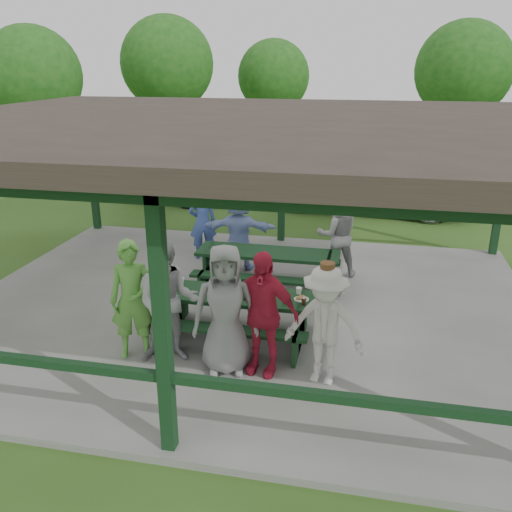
% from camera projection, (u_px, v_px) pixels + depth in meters
% --- Properties ---
extents(ground, '(90.00, 90.00, 0.00)m').
position_uv_depth(ground, '(246.00, 310.00, 9.59)').
color(ground, '#305019').
rests_on(ground, ground).
extents(concrete_slab, '(10.00, 8.00, 0.10)m').
position_uv_depth(concrete_slab, '(246.00, 308.00, 9.58)').
color(concrete_slab, slate).
rests_on(concrete_slab, ground).
extents(pavilion_structure, '(10.60, 8.60, 3.24)m').
position_uv_depth(pavilion_structure, '(245.00, 128.00, 8.52)').
color(pavilion_structure, black).
rests_on(pavilion_structure, concrete_slab).
extents(picnic_table_near, '(2.39, 1.39, 0.75)m').
position_uv_depth(picnic_table_near, '(234.00, 311.00, 8.28)').
color(picnic_table_near, black).
rests_on(picnic_table_near, concrete_slab).
extents(picnic_table_far, '(2.62, 1.39, 0.75)m').
position_uv_depth(picnic_table_far, '(268.00, 265.00, 10.09)').
color(picnic_table_far, black).
rests_on(picnic_table_far, concrete_slab).
extents(table_setting, '(2.26, 0.45, 0.10)m').
position_uv_depth(table_setting, '(236.00, 291.00, 8.20)').
color(table_setting, white).
rests_on(table_setting, picnic_table_near).
extents(contestant_green, '(0.74, 0.59, 1.76)m').
position_uv_depth(contestant_green, '(133.00, 300.00, 7.66)').
color(contestant_green, '#5CA941').
rests_on(contestant_green, concrete_slab).
extents(contestant_grey_left, '(1.02, 0.89, 1.80)m').
position_uv_depth(contestant_grey_left, '(168.00, 302.00, 7.54)').
color(contestant_grey_left, '#9B9C9E').
rests_on(contestant_grey_left, concrete_slab).
extents(contestant_grey_mid, '(1.01, 0.78, 1.83)m').
position_uv_depth(contestant_grey_mid, '(225.00, 310.00, 7.27)').
color(contestant_grey_mid, gray).
rests_on(contestant_grey_mid, concrete_slab).
extents(contestant_red, '(1.09, 0.60, 1.76)m').
position_uv_depth(contestant_red, '(262.00, 313.00, 7.26)').
color(contestant_red, '#C3213F').
rests_on(contestant_red, concrete_slab).
extents(contestant_white_fedora, '(1.16, 0.80, 1.70)m').
position_uv_depth(contestant_white_fedora, '(325.00, 325.00, 7.04)').
color(contestant_white_fedora, silver).
rests_on(contestant_white_fedora, concrete_slab).
extents(spectator_lblue, '(1.52, 0.58, 1.61)m').
position_uv_depth(spectator_lblue, '(239.00, 231.00, 11.00)').
color(spectator_lblue, '#97ADE9').
rests_on(spectator_lblue, concrete_slab).
extents(spectator_blue, '(0.69, 0.59, 1.61)m').
position_uv_depth(spectator_blue, '(203.00, 222.00, 11.61)').
color(spectator_blue, '#3F59A5').
rests_on(spectator_blue, concrete_slab).
extents(spectator_grey, '(0.96, 0.83, 1.69)m').
position_uv_depth(spectator_grey, '(337.00, 235.00, 10.64)').
color(spectator_grey, gray).
rests_on(spectator_grey, concrete_slab).
extents(pickup_truck, '(5.95, 3.15, 1.59)m').
position_uv_depth(pickup_truck, '(375.00, 182.00, 15.96)').
color(pickup_truck, silver).
rests_on(pickup_truck, ground).
extents(farm_trailer, '(3.72, 1.94, 1.29)m').
position_uv_depth(farm_trailer, '(172.00, 181.00, 16.88)').
color(farm_trailer, navy).
rests_on(farm_trailer, ground).
extents(tree_far_left, '(3.82, 3.82, 5.96)m').
position_uv_depth(tree_far_left, '(167.00, 64.00, 22.31)').
color(tree_far_left, '#351F15').
rests_on(tree_far_left, ground).
extents(tree_left, '(3.29, 3.29, 5.14)m').
position_uv_depth(tree_left, '(274.00, 76.00, 24.88)').
color(tree_left, '#351F15').
rests_on(tree_left, ground).
extents(tree_mid, '(3.62, 3.62, 5.65)m').
position_uv_depth(tree_mid, '(464.00, 70.00, 20.36)').
color(tree_mid, '#351F15').
rests_on(tree_mid, ground).
extents(tree_edge_left, '(3.45, 3.45, 5.40)m').
position_uv_depth(tree_edge_left, '(32.00, 76.00, 19.17)').
color(tree_edge_left, '#351F15').
rests_on(tree_edge_left, ground).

